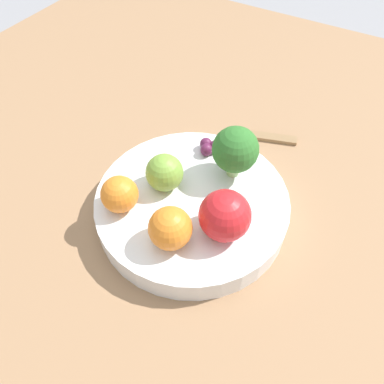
{
  "coord_description": "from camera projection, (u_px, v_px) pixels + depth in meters",
  "views": [
    {
      "loc": [
        0.26,
        0.15,
        0.42
      ],
      "look_at": [
        0.0,
        0.0,
        0.06
      ],
      "focal_mm": 35.0,
      "sensor_mm": 36.0,
      "label": 1
    }
  ],
  "objects": [
    {
      "name": "ground_plane",
      "position": [
        192.0,
        222.0,
        0.51
      ],
      "size": [
        6.0,
        6.0,
        0.0
      ],
      "primitive_type": "plane",
      "color": "gray"
    },
    {
      "name": "table_surface",
      "position": [
        192.0,
        218.0,
        0.5
      ],
      "size": [
        1.2,
        1.2,
        0.02
      ],
      "color": "#936D4C",
      "rests_on": "ground_plane"
    },
    {
      "name": "bowl",
      "position": [
        192.0,
        205.0,
        0.48
      ],
      "size": [
        0.24,
        0.24,
        0.03
      ],
      "color": "white",
      "rests_on": "table_surface"
    },
    {
      "name": "broccoli",
      "position": [
        235.0,
        150.0,
        0.46
      ],
      "size": [
        0.06,
        0.06,
        0.07
      ],
      "color": "#99C17A",
      "rests_on": "bowl"
    },
    {
      "name": "apple_red",
      "position": [
        225.0,
        216.0,
        0.41
      ],
      "size": [
        0.06,
        0.06,
        0.06
      ],
      "color": "red",
      "rests_on": "bowl"
    },
    {
      "name": "apple_green",
      "position": [
        163.0,
        174.0,
        0.46
      ],
      "size": [
        0.05,
        0.05,
        0.05
      ],
      "color": "olive",
      "rests_on": "bowl"
    },
    {
      "name": "orange_front",
      "position": [
        170.0,
        228.0,
        0.41
      ],
      "size": [
        0.05,
        0.05,
        0.05
      ],
      "color": "orange",
      "rests_on": "bowl"
    },
    {
      "name": "orange_back",
      "position": [
        120.0,
        194.0,
        0.44
      ],
      "size": [
        0.05,
        0.05,
        0.05
      ],
      "color": "orange",
      "rests_on": "bowl"
    },
    {
      "name": "grape_cluster",
      "position": [
        209.0,
        147.0,
        0.52
      ],
      "size": [
        0.03,
        0.03,
        0.02
      ],
      "color": "#5B1E42",
      "rests_on": "bowl"
    },
    {
      "name": "spoon",
      "position": [
        268.0,
        137.0,
        0.59
      ],
      "size": [
        0.04,
        0.09,
        0.01
      ],
      "color": "olive",
      "rests_on": "table_surface"
    }
  ]
}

